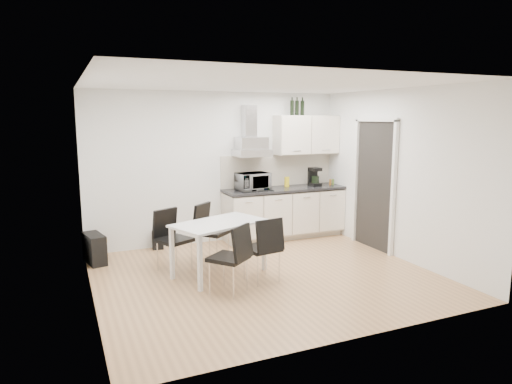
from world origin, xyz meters
The scene contains 15 objects.
ground centered at (0.00, 0.00, 0.00)m, with size 4.50×4.50×0.00m, color tan.
wall_back centered at (0.00, 2.00, 1.30)m, with size 4.50×0.10×2.60m, color white.
wall_front centered at (0.00, -2.00, 1.30)m, with size 4.50×0.10×2.60m, color white.
wall_left centered at (-2.25, 0.00, 1.30)m, with size 0.10×4.00×2.60m, color white.
wall_right centered at (2.25, 0.00, 1.30)m, with size 0.10×4.00×2.60m, color white.
ceiling centered at (0.00, 0.00, 2.60)m, with size 4.50×4.50×0.00m, color white.
doorway centered at (2.21, 0.55, 1.05)m, with size 0.08×1.04×2.10m, color white.
kitchenette centered at (1.18, 1.73, 0.83)m, with size 2.22×0.64×2.52m.
dining_table centered at (-0.56, 0.31, 0.66)m, with size 1.42×1.11×0.75m.
chair_far_left centered at (-1.10, 0.71, 0.44)m, with size 0.44×0.50×0.88m, color black, non-canonical shape.
chair_far_right centered at (-0.45, 0.92, 0.44)m, with size 0.44×0.50×0.88m, color black, non-canonical shape.
chair_near_left centered at (-0.68, -0.37, 0.44)m, with size 0.44×0.50×0.88m, color black, non-canonical shape.
chair_near_right centered at (-0.12, -0.15, 0.44)m, with size 0.44×0.50×0.88m, color black, non-canonical shape.
guitar_amp centered at (-2.12, 1.54, 0.22)m, with size 0.33×0.57×0.44m.
floor_speaker centered at (-1.10, 1.90, 0.15)m, with size 0.18×0.16×0.29m, color black.
Camera 1 is at (-2.52, -5.49, 2.18)m, focal length 32.00 mm.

